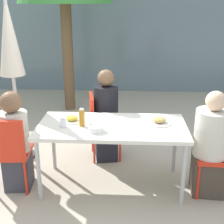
% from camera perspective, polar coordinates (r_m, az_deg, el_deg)
% --- Properties ---
extents(ground_plane, '(24.00, 24.00, 0.00)m').
position_cam_1_polar(ground_plane, '(3.70, 0.00, -13.13)').
color(ground_plane, '#B2A893').
extents(building_facade, '(10.00, 0.20, 3.00)m').
position_cam_1_polar(building_facade, '(7.25, 1.81, 15.61)').
color(building_facade, slate).
rests_on(building_facade, ground).
extents(dining_table, '(1.60, 0.79, 0.74)m').
position_cam_1_polar(dining_table, '(3.38, 0.00, -3.29)').
color(dining_table, silver).
rests_on(dining_table, ground).
extents(chair_left, '(0.43, 0.43, 0.87)m').
position_cam_1_polar(chair_left, '(3.53, -18.33, -6.44)').
color(chair_left, red).
rests_on(chair_left, ground).
extents(person_left, '(0.31, 0.31, 1.13)m').
position_cam_1_polar(person_left, '(3.57, -17.26, -5.45)').
color(person_left, '#383842').
rests_on(person_left, ground).
extents(chair_right, '(0.43, 0.43, 0.87)m').
position_cam_1_polar(chair_right, '(3.58, 18.09, -6.02)').
color(chair_right, red).
rests_on(chair_right, ground).
extents(person_right, '(0.37, 0.37, 1.16)m').
position_cam_1_polar(person_right, '(3.49, 17.56, -6.18)').
color(person_right, '#473D33').
rests_on(person_right, ground).
extents(chair_far, '(0.46, 0.46, 0.87)m').
position_cam_1_polar(chair_far, '(4.09, -2.26, -1.76)').
color(chair_far, red).
rests_on(chair_far, ground).
extents(person_far, '(0.32, 0.32, 1.21)m').
position_cam_1_polar(person_far, '(4.03, -1.08, -1.06)').
color(person_far, black).
rests_on(person_far, ground).
extents(closed_umbrella, '(0.36, 0.36, 2.10)m').
position_cam_1_polar(closed_umbrella, '(4.02, -18.15, 11.37)').
color(closed_umbrella, '#333333').
rests_on(closed_umbrella, ground).
extents(plate_0, '(0.26, 0.26, 0.07)m').
position_cam_1_polar(plate_0, '(3.44, 8.64, -1.65)').
color(plate_0, white).
rests_on(plate_0, dining_table).
extents(plate_1, '(0.24, 0.24, 0.07)m').
position_cam_1_polar(plate_1, '(3.48, -7.35, -1.33)').
color(plate_1, white).
rests_on(plate_1, dining_table).
extents(bottle, '(0.06, 0.06, 0.20)m').
position_cam_1_polar(bottle, '(3.32, -5.52, -1.04)').
color(bottle, '#B7751E').
rests_on(bottle, dining_table).
extents(drinking_cup, '(0.07, 0.07, 0.09)m').
position_cam_1_polar(drinking_cup, '(3.34, -8.87, -1.96)').
color(drinking_cup, white).
rests_on(drinking_cup, dining_table).
extents(salad_bowl, '(0.17, 0.17, 0.06)m').
position_cam_1_polar(salad_bowl, '(3.20, -2.91, -3.00)').
color(salad_bowl, white).
rests_on(salad_bowl, dining_table).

